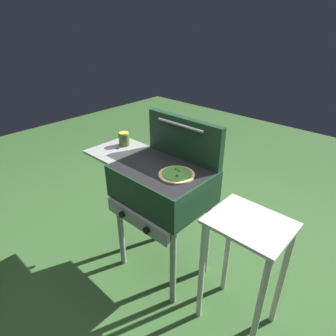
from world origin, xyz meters
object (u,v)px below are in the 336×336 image
grill (161,186)px  pizza_veggie (177,174)px  sauce_jar (124,139)px  prep_table (245,254)px

grill → pizza_veggie: bearing=-2.4°
pizza_veggie → sauce_jar: (-0.63, 0.09, 0.04)m
pizza_veggie → prep_table: 0.62m
pizza_veggie → sauce_jar: 0.63m
grill → sauce_jar: 0.52m
grill → pizza_veggie: 0.21m
sauce_jar → prep_table: (1.15, -0.08, -0.38)m
grill → sauce_jar: bearing=170.0°
pizza_veggie → grill: bearing=177.6°
grill → prep_table: (0.67, 0.00, -0.19)m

